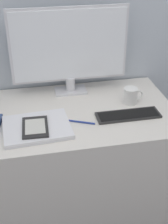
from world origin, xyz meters
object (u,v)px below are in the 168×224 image
(ereader, at_px, (35,127))
(pen, at_px, (80,122))
(monitor, at_px, (69,49))
(keyboard, at_px, (128,115))
(coffee_mug, at_px, (131,96))
(laptop, at_px, (37,127))

(ereader, height_order, pen, ereader)
(monitor, relative_size, keyboard, 1.97)
(coffee_mug, bearing_deg, keyboard, -112.95)
(ereader, distance_m, coffee_mug, 0.55)
(monitor, xyz_separation_m, ereader, (-0.22, -0.37, -0.23))
(pen, bearing_deg, keyboard, 2.69)
(laptop, bearing_deg, pen, 4.24)
(laptop, relative_size, pen, 2.38)
(monitor, height_order, laptop, monitor)
(monitor, xyz_separation_m, laptop, (-0.22, -0.35, -0.25))
(pen, bearing_deg, laptop, -175.76)
(laptop, height_order, pen, laptop)
(coffee_mug, bearing_deg, pen, -155.00)
(laptop, height_order, coffee_mug, coffee_mug)
(monitor, height_order, pen, monitor)
(monitor, relative_size, laptop, 1.95)
(keyboard, relative_size, coffee_mug, 2.99)
(coffee_mug, bearing_deg, monitor, 146.87)
(laptop, height_order, ereader, ereader)
(coffee_mug, distance_m, pen, 0.34)
(keyboard, bearing_deg, pen, -177.31)
(keyboard, xyz_separation_m, ereader, (-0.47, -0.05, 0.02))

